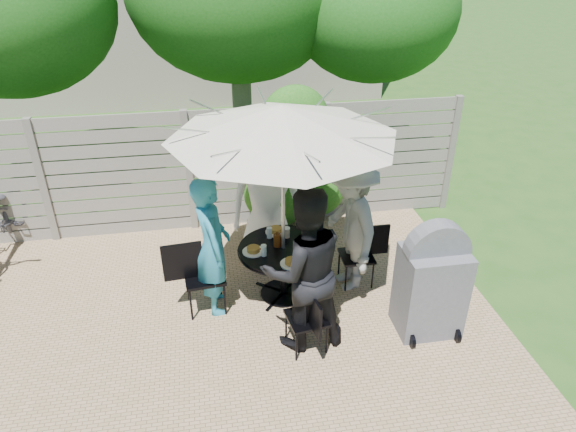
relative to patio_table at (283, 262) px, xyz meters
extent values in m
plane|color=#274E18|center=(-1.07, -1.15, -0.49)|extent=(60.00, 60.00, 0.00)
cube|color=tan|center=(-1.07, -0.65, -0.48)|extent=(7.00, 6.00, 0.02)
cube|color=gray|center=(-1.07, 1.85, 0.44)|extent=(8.00, 0.10, 1.85)
ellipsoid|color=#175714|center=(0.33, 1.70, 0.41)|extent=(1.20, 0.70, 1.80)
ellipsoid|color=#185113|center=(-3.57, 3.85, 2.48)|extent=(3.20, 3.20, 2.72)
ellipsoid|color=#185113|center=(2.13, 3.65, 2.34)|extent=(2.80, 2.80, 2.38)
cylinder|color=black|center=(0.00, 0.00, 0.20)|extent=(1.16, 1.16, 0.03)
cylinder|color=black|center=(0.00, 0.00, -0.15)|extent=(0.08, 0.08, 0.68)
cylinder|color=black|center=(0.00, 0.00, -0.47)|extent=(0.57, 0.57, 0.04)
cylinder|color=silver|center=(0.00, 0.00, 0.67)|extent=(0.04, 0.04, 2.31)
cone|color=beige|center=(0.00, 0.00, 1.77)|extent=(2.74, 2.74, 0.35)
cube|color=black|center=(-0.09, 0.95, -0.05)|extent=(0.46, 0.46, 0.03)
cube|color=black|center=(-0.11, 1.16, 0.19)|extent=(0.05, 0.43, 0.44)
imported|color=white|center=(-0.08, 0.83, 0.47)|extent=(0.99, 0.70, 1.91)
cube|color=black|center=(-0.95, -0.09, -0.02)|extent=(0.49, 0.49, 0.04)
cube|color=black|center=(-1.17, -0.11, 0.23)|extent=(0.46, 0.07, 0.46)
imported|color=teal|center=(-0.83, -0.08, 0.37)|extent=(0.47, 0.66, 1.71)
cube|color=black|center=(0.09, -0.95, -0.08)|extent=(0.45, 0.45, 0.03)
cube|color=black|center=(0.12, -1.14, 0.14)|extent=(0.09, 0.40, 0.41)
imported|color=black|center=(0.08, -0.83, 0.45)|extent=(0.97, 0.79, 1.87)
cube|color=black|center=(0.95, 0.09, -0.08)|extent=(0.40, 0.40, 0.03)
cube|color=black|center=(1.14, 0.09, 0.14)|extent=(0.40, 0.03, 0.41)
imported|color=#9F9E9A|center=(0.83, 0.08, 0.39)|extent=(0.76, 1.19, 1.76)
cylinder|color=white|center=(-0.04, 0.36, 0.22)|extent=(0.26, 0.26, 0.01)
cylinder|color=olive|center=(-0.04, 0.36, 0.25)|extent=(0.15, 0.15, 0.05)
cylinder|color=white|center=(-0.36, -0.04, 0.22)|extent=(0.26, 0.26, 0.01)
cylinder|color=olive|center=(-0.36, -0.04, 0.25)|extent=(0.15, 0.15, 0.05)
cylinder|color=white|center=(0.04, -0.36, 0.22)|extent=(0.26, 0.26, 0.01)
cylinder|color=olive|center=(0.04, -0.36, 0.25)|extent=(0.15, 0.15, 0.05)
cylinder|color=white|center=(0.36, 0.04, 0.22)|extent=(0.26, 0.26, 0.01)
cylinder|color=olive|center=(0.36, 0.04, 0.25)|extent=(0.15, 0.15, 0.05)
cylinder|color=silver|center=(-0.13, 0.25, 0.28)|extent=(0.07, 0.07, 0.14)
cylinder|color=silver|center=(-0.25, -0.13, 0.28)|extent=(0.07, 0.07, 0.14)
cylinder|color=silver|center=(0.13, -0.25, 0.28)|extent=(0.07, 0.07, 0.14)
cylinder|color=#59280C|center=(-0.06, 0.04, 0.29)|extent=(0.09, 0.09, 0.16)
cylinder|color=#C6B293|center=(0.08, 0.23, 0.27)|extent=(0.08, 0.08, 0.12)
cube|color=slate|center=(1.49, -0.87, 0.03)|extent=(0.68, 0.52, 1.04)
cylinder|color=slate|center=(1.49, -0.87, 0.56)|extent=(0.69, 0.21, 0.69)
camera|label=1|loc=(-0.80, -5.03, 3.52)|focal=32.00mm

